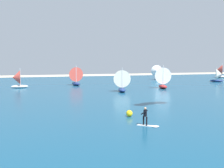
{
  "coord_description": "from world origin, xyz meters",
  "views": [
    {
      "loc": [
        -6.0,
        -2.79,
        5.89
      ],
      "look_at": [
        1.06,
        20.78,
        3.73
      ],
      "focal_mm": 42.91,
      "sensor_mm": 36.0,
      "label": 1
    }
  ],
  "objects_px": {
    "sailboat_heeled_over": "(122,80)",
    "sailboat_leading": "(219,75)",
    "sailboat_outermost": "(157,72)",
    "kitesurfer": "(147,119)",
    "sailboat_mid_right": "(220,71)",
    "sailboat_far_left": "(162,77)",
    "sailboat_near_shore": "(17,79)",
    "marker_buoy": "(129,113)",
    "sailboat_far_right": "(75,76)"
  },
  "relations": [
    {
      "from": "sailboat_mid_right",
      "to": "sailboat_far_right",
      "type": "relative_size",
      "value": 1.02
    },
    {
      "from": "kitesurfer",
      "to": "sailboat_near_shore",
      "type": "xyz_separation_m",
      "value": [
        -12.75,
        37.9,
        1.31
      ]
    },
    {
      "from": "sailboat_leading",
      "to": "sailboat_far_right",
      "type": "xyz_separation_m",
      "value": [
        -38.69,
        1.67,
        0.37
      ]
    },
    {
      "from": "sailboat_far_left",
      "to": "sailboat_mid_right",
      "type": "distance_m",
      "value": 42.2
    },
    {
      "from": "sailboat_leading",
      "to": "marker_buoy",
      "type": "distance_m",
      "value": 52.51
    },
    {
      "from": "sailboat_leading",
      "to": "sailboat_near_shore",
      "type": "bearing_deg",
      "value": -178.2
    },
    {
      "from": "sailboat_heeled_over",
      "to": "sailboat_far_right",
      "type": "bearing_deg",
      "value": 112.44
    },
    {
      "from": "sailboat_outermost",
      "to": "sailboat_far_left",
      "type": "relative_size",
      "value": 1.0
    },
    {
      "from": "marker_buoy",
      "to": "sailboat_mid_right",
      "type": "bearing_deg",
      "value": 44.46
    },
    {
      "from": "sailboat_outermost",
      "to": "sailboat_far_left",
      "type": "bearing_deg",
      "value": -113.92
    },
    {
      "from": "sailboat_near_shore",
      "to": "kitesurfer",
      "type": "bearing_deg",
      "value": -71.4
    },
    {
      "from": "sailboat_leading",
      "to": "sailboat_mid_right",
      "type": "xyz_separation_m",
      "value": [
        11.92,
        14.5,
        0.42
      ]
    },
    {
      "from": "sailboat_leading",
      "to": "marker_buoy",
      "type": "relative_size",
      "value": 5.96
    },
    {
      "from": "sailboat_leading",
      "to": "sailboat_near_shore",
      "type": "xyz_separation_m",
      "value": [
        -51.48,
        -1.62,
        0.09
      ]
    },
    {
      "from": "sailboat_outermost",
      "to": "sailboat_near_shore",
      "type": "bearing_deg",
      "value": -160.39
    },
    {
      "from": "sailboat_heeled_over",
      "to": "marker_buoy",
      "type": "bearing_deg",
      "value": -106.72
    },
    {
      "from": "sailboat_mid_right",
      "to": "sailboat_far_right",
      "type": "xyz_separation_m",
      "value": [
        -50.61,
        -12.83,
        -0.05
      ]
    },
    {
      "from": "sailboat_heeled_over",
      "to": "sailboat_mid_right",
      "type": "relative_size",
      "value": 0.92
    },
    {
      "from": "marker_buoy",
      "to": "sailboat_leading",
      "type": "bearing_deg",
      "value": 42.27
    },
    {
      "from": "sailboat_far_left",
      "to": "sailboat_near_shore",
      "type": "relative_size",
      "value": 1.16
    },
    {
      "from": "sailboat_leading",
      "to": "sailboat_far_right",
      "type": "height_order",
      "value": "sailboat_far_right"
    },
    {
      "from": "sailboat_mid_right",
      "to": "sailboat_far_right",
      "type": "height_order",
      "value": "sailboat_mid_right"
    },
    {
      "from": "sailboat_outermost",
      "to": "sailboat_mid_right",
      "type": "xyz_separation_m",
      "value": [
        24.09,
        2.12,
        0.01
      ]
    },
    {
      "from": "sailboat_near_shore",
      "to": "marker_buoy",
      "type": "xyz_separation_m",
      "value": [
        12.63,
        -33.69,
        -1.58
      ]
    },
    {
      "from": "sailboat_heeled_over",
      "to": "sailboat_far_left",
      "type": "height_order",
      "value": "sailboat_far_left"
    },
    {
      "from": "sailboat_near_shore",
      "to": "sailboat_leading",
      "type": "bearing_deg",
      "value": 1.8
    },
    {
      "from": "sailboat_mid_right",
      "to": "sailboat_far_right",
      "type": "bearing_deg",
      "value": -165.78
    },
    {
      "from": "kitesurfer",
      "to": "sailboat_outermost",
      "type": "height_order",
      "value": "sailboat_outermost"
    },
    {
      "from": "sailboat_heeled_over",
      "to": "sailboat_outermost",
      "type": "bearing_deg",
      "value": 52.28
    },
    {
      "from": "sailboat_far_right",
      "to": "sailboat_mid_right",
      "type": "bearing_deg",
      "value": 14.22
    },
    {
      "from": "sailboat_heeled_over",
      "to": "sailboat_leading",
      "type": "bearing_deg",
      "value": 22.95
    },
    {
      "from": "sailboat_far_right",
      "to": "sailboat_leading",
      "type": "bearing_deg",
      "value": -2.47
    },
    {
      "from": "sailboat_outermost",
      "to": "kitesurfer",
      "type": "bearing_deg",
      "value": -117.09
    },
    {
      "from": "marker_buoy",
      "to": "sailboat_outermost",
      "type": "bearing_deg",
      "value": 60.79
    },
    {
      "from": "sailboat_near_shore",
      "to": "sailboat_mid_right",
      "type": "xyz_separation_m",
      "value": [
        63.39,
        16.11,
        0.32
      ]
    },
    {
      "from": "sailboat_near_shore",
      "to": "sailboat_far_right",
      "type": "distance_m",
      "value": 13.2
    },
    {
      "from": "sailboat_heeled_over",
      "to": "sailboat_near_shore",
      "type": "bearing_deg",
      "value": 147.72
    },
    {
      "from": "kitesurfer",
      "to": "marker_buoy",
      "type": "relative_size",
      "value": 2.76
    },
    {
      "from": "kitesurfer",
      "to": "marker_buoy",
      "type": "xyz_separation_m",
      "value": [
        -0.12,
        4.21,
        -0.27
      ]
    },
    {
      "from": "sailboat_outermost",
      "to": "sailboat_leading",
      "type": "height_order",
      "value": "sailboat_outermost"
    },
    {
      "from": "sailboat_outermost",
      "to": "sailboat_far_left",
      "type": "distance_m",
      "value": 24.81
    },
    {
      "from": "sailboat_heeled_over",
      "to": "marker_buoy",
      "type": "relative_size",
      "value": 6.74
    },
    {
      "from": "sailboat_outermost",
      "to": "sailboat_far_left",
      "type": "height_order",
      "value": "sailboat_far_left"
    },
    {
      "from": "kitesurfer",
      "to": "sailboat_near_shore",
      "type": "distance_m",
      "value": 40.01
    },
    {
      "from": "sailboat_far_left",
      "to": "sailboat_near_shore",
      "type": "height_order",
      "value": "sailboat_far_left"
    },
    {
      "from": "sailboat_far_left",
      "to": "sailboat_far_right",
      "type": "distance_m",
      "value": 20.35
    },
    {
      "from": "sailboat_outermost",
      "to": "marker_buoy",
      "type": "height_order",
      "value": "sailboat_outermost"
    },
    {
      "from": "sailboat_outermost",
      "to": "sailboat_leading",
      "type": "relative_size",
      "value": 1.22
    },
    {
      "from": "sailboat_outermost",
      "to": "marker_buoy",
      "type": "bearing_deg",
      "value": -119.21
    },
    {
      "from": "kitesurfer",
      "to": "sailboat_mid_right",
      "type": "relative_size",
      "value": 0.38
    }
  ]
}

